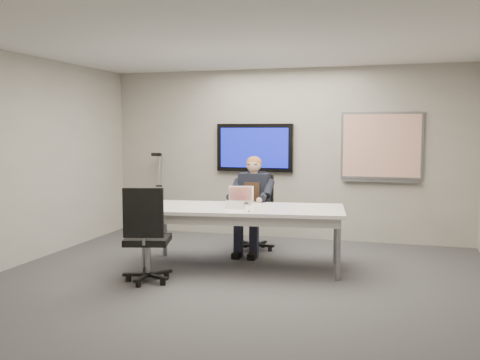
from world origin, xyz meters
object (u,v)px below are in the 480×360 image
(conference_table, at_px, (244,214))
(seated_person, at_px, (251,215))
(laptop, at_px, (239,200))
(office_chair_near, at_px, (147,253))
(office_chair_far, at_px, (256,227))

(conference_table, xyz_separation_m, seated_person, (-0.12, 0.78, -0.13))
(laptop, bearing_deg, seated_person, 70.85)
(office_chair_near, relative_size, seated_person, 0.81)
(office_chair_near, height_order, seated_person, seated_person)
(conference_table, xyz_separation_m, office_chair_far, (-0.12, 1.05, -0.35))
(seated_person, relative_size, laptop, 3.52)
(laptop, bearing_deg, office_chair_far, 71.85)
(office_chair_far, relative_size, seated_person, 0.79)
(office_chair_near, distance_m, laptop, 1.57)
(office_chair_far, distance_m, office_chair_near, 2.20)
(conference_table, height_order, office_chair_near, office_chair_near)
(conference_table, bearing_deg, laptop, 109.42)
(conference_table, bearing_deg, seated_person, 90.49)
(office_chair_far, bearing_deg, laptop, -91.18)
(seated_person, bearing_deg, laptop, -92.80)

